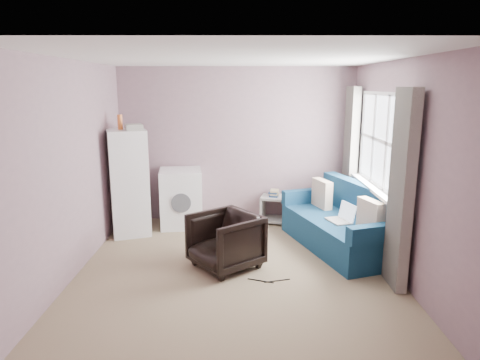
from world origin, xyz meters
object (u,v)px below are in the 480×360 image
Objects in this scene: armchair at (225,238)px; fridge at (129,182)px; side_table at (274,207)px; washing_machine at (181,197)px; sofa at (343,225)px.

armchair is 0.42× the size of fridge.
side_table is at bearing -5.42° from fridge.
washing_machine reaches higher than sofa.
side_table is (1.49, 0.16, -0.22)m from washing_machine.
sofa is at bearing -51.96° from side_table.
washing_machine is (0.71, 0.38, -0.33)m from fridge.
side_table is (2.21, 0.54, -0.54)m from fridge.
fridge reaches higher than side_table.
fridge is at bearing -159.49° from washing_machine.
fridge is 1.97× the size of washing_machine.
fridge is at bearing -168.22° from armchair.
sofa is (2.36, -0.95, -0.16)m from washing_machine.
washing_machine is at bearing 139.74° from sofa.
washing_machine is at bearing -173.78° from side_table.
fridge is 0.87m from washing_machine.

